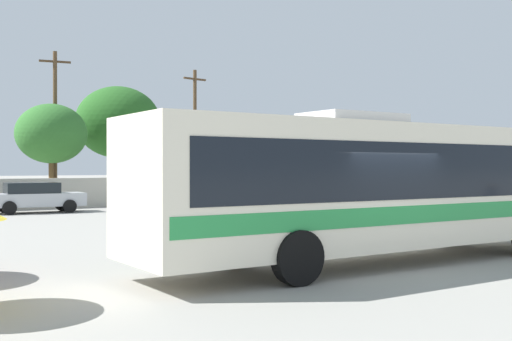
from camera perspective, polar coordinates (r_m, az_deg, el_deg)
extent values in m
plane|color=gray|center=(22.20, -8.20, -5.39)|extent=(300.00, 300.00, 0.00)
cube|color=#B2AD9E|center=(35.12, -18.24, -1.99)|extent=(80.00, 0.30, 1.62)
cube|color=silver|center=(14.86, 11.34, -1.26)|extent=(12.31, 2.77, 2.71)
cube|color=black|center=(14.43, 9.61, -0.01)|extent=(10.10, 2.76, 1.19)
cube|color=green|center=(14.89, 11.34, -3.56)|extent=(12.06, 2.79, 0.38)
cube|color=#B2B2B2|center=(14.26, 8.71, 4.61)|extent=(2.22, 1.44, 0.24)
cylinder|color=black|center=(18.56, 17.05, -4.91)|extent=(1.05, 0.32, 1.04)
cylinder|color=black|center=(13.85, -2.38, -6.67)|extent=(1.05, 0.32, 1.04)
cylinder|color=black|center=(11.83, 3.79, -7.87)|extent=(1.05, 0.32, 1.04)
cube|color=#B7BABF|center=(32.31, -19.19, -2.50)|extent=(4.54, 2.17, 0.63)
cube|color=black|center=(32.25, -19.58, -1.49)|extent=(2.56, 1.86, 0.51)
cylinder|color=black|center=(33.45, -17.15, -2.94)|extent=(0.66, 0.27, 0.64)
cylinder|color=black|center=(31.73, -16.48, -3.11)|extent=(0.66, 0.27, 0.64)
cylinder|color=black|center=(32.98, -21.80, -2.99)|extent=(0.66, 0.27, 0.64)
cylinder|color=black|center=(31.24, -21.37, -3.17)|extent=(0.66, 0.27, 0.64)
cylinder|color=#4C3823|center=(42.38, -5.54, 3.20)|extent=(0.24, 0.24, 8.69)
cube|color=#473321|center=(42.74, -5.54, 8.22)|extent=(1.80, 0.38, 0.12)
cylinder|color=#4C3823|center=(38.98, -17.68, 3.67)|extent=(0.24, 0.24, 9.01)
cube|color=#473321|center=(39.40, -17.69, 9.35)|extent=(1.79, 0.47, 0.12)
cylinder|color=brown|center=(38.64, -17.99, -0.96)|extent=(0.32, 0.32, 2.73)
ellipsoid|color=#2D6628|center=(38.68, -17.99, 3.19)|extent=(4.09, 4.09, 3.48)
cylinder|color=brown|center=(42.67, -12.33, -0.49)|extent=(0.32, 0.32, 3.23)
ellipsoid|color=#23561E|center=(42.77, -12.34, 4.28)|extent=(5.56, 5.56, 4.73)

